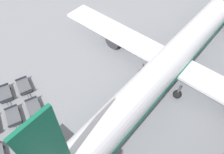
{
  "coord_description": "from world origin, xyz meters",
  "views": [
    {
      "loc": [
        25.49,
        -19.8,
        23.9
      ],
      "look_at": [
        11.71,
        -7.57,
        1.51
      ],
      "focal_mm": 35.0,
      "sensor_mm": 36.0,
      "label": 1
    }
  ],
  "objects_px": {
    "airplane": "(177,54)",
    "baggage_dolly_row_mid_a_col_a": "(5,94)",
    "baggage_dolly_row_mid_a_col_c": "(22,144)",
    "baggage_dolly_row_mid_b_col_a": "(24,86)",
    "baggage_dolly_row_mid_b_col_c": "(43,134)",
    "baggage_dolly_row_mid_a_col_b": "(13,117)",
    "baggage_dolly_row_mid_b_col_b": "(34,108)"
  },
  "relations": [
    {
      "from": "airplane",
      "to": "baggage_dolly_row_mid_a_col_a",
      "type": "bearing_deg",
      "value": -120.42
    },
    {
      "from": "baggage_dolly_row_mid_a_col_c",
      "to": "baggage_dolly_row_mid_b_col_a",
      "type": "bearing_deg",
      "value": 150.99
    },
    {
      "from": "baggage_dolly_row_mid_a_col_a",
      "to": "baggage_dolly_row_mid_b_col_c",
      "type": "height_order",
      "value": "same"
    },
    {
      "from": "baggage_dolly_row_mid_a_col_a",
      "to": "baggage_dolly_row_mid_a_col_c",
      "type": "distance_m",
      "value": 7.84
    },
    {
      "from": "baggage_dolly_row_mid_a_col_b",
      "to": "baggage_dolly_row_mid_b_col_a",
      "type": "bearing_deg",
      "value": 136.86
    },
    {
      "from": "baggage_dolly_row_mid_b_col_a",
      "to": "baggage_dolly_row_mid_b_col_b",
      "type": "distance_m",
      "value": 3.94
    },
    {
      "from": "baggage_dolly_row_mid_a_col_c",
      "to": "baggage_dolly_row_mid_b_col_b",
      "type": "distance_m",
      "value": 4.68
    },
    {
      "from": "baggage_dolly_row_mid_b_col_c",
      "to": "baggage_dolly_row_mid_a_col_a",
      "type": "bearing_deg",
      "value": -174.21
    },
    {
      "from": "airplane",
      "to": "baggage_dolly_row_mid_b_col_c",
      "type": "relative_size",
      "value": 13.57
    },
    {
      "from": "airplane",
      "to": "baggage_dolly_row_mid_a_col_a",
      "type": "distance_m",
      "value": 23.35
    },
    {
      "from": "airplane",
      "to": "baggage_dolly_row_mid_a_col_a",
      "type": "relative_size",
      "value": 13.56
    },
    {
      "from": "baggage_dolly_row_mid_a_col_c",
      "to": "baggage_dolly_row_mid_b_col_a",
      "type": "relative_size",
      "value": 1.0
    },
    {
      "from": "baggage_dolly_row_mid_a_col_a",
      "to": "baggage_dolly_row_mid_b_col_a",
      "type": "distance_m",
      "value": 2.53
    },
    {
      "from": "airplane",
      "to": "baggage_dolly_row_mid_b_col_b",
      "type": "xyz_separation_m",
      "value": [
        -7.33,
        -18.16,
        -2.8
      ]
    },
    {
      "from": "baggage_dolly_row_mid_b_col_c",
      "to": "baggage_dolly_row_mid_a_col_b",
      "type": "bearing_deg",
      "value": -161.15
    },
    {
      "from": "baggage_dolly_row_mid_a_col_c",
      "to": "baggage_dolly_row_mid_b_col_c",
      "type": "xyz_separation_m",
      "value": [
        0.58,
        2.34,
        0.0
      ]
    },
    {
      "from": "baggage_dolly_row_mid_b_col_c",
      "to": "airplane",
      "type": "bearing_deg",
      "value": 79.77
    },
    {
      "from": "baggage_dolly_row_mid_a_col_b",
      "to": "baggage_dolly_row_mid_b_col_b",
      "type": "xyz_separation_m",
      "value": [
        0.54,
        2.5,
        0.0
      ]
    },
    {
      "from": "baggage_dolly_row_mid_b_col_b",
      "to": "baggage_dolly_row_mid_b_col_a",
      "type": "bearing_deg",
      "value": 170.62
    },
    {
      "from": "baggage_dolly_row_mid_a_col_a",
      "to": "baggage_dolly_row_mid_b_col_c",
      "type": "relative_size",
      "value": 1.0
    },
    {
      "from": "baggage_dolly_row_mid_b_col_a",
      "to": "baggage_dolly_row_mid_a_col_b",
      "type": "bearing_deg",
      "value": -43.14
    },
    {
      "from": "baggage_dolly_row_mid_a_col_b",
      "to": "baggage_dolly_row_mid_b_col_c",
      "type": "distance_m",
      "value": 4.66
    },
    {
      "from": "airplane",
      "to": "baggage_dolly_row_mid_a_col_a",
      "type": "xyz_separation_m",
      "value": [
        -11.74,
        -19.99,
        -2.8
      ]
    },
    {
      "from": "airplane",
      "to": "baggage_dolly_row_mid_a_col_b",
      "type": "bearing_deg",
      "value": -110.84
    },
    {
      "from": "baggage_dolly_row_mid_a_col_b",
      "to": "baggage_dolly_row_mid_b_col_c",
      "type": "bearing_deg",
      "value": 18.85
    },
    {
      "from": "baggage_dolly_row_mid_a_col_a",
      "to": "baggage_dolly_row_mid_b_col_c",
      "type": "xyz_separation_m",
      "value": [
        8.28,
        0.84,
        0.0
      ]
    },
    {
      "from": "baggage_dolly_row_mid_a_col_b",
      "to": "baggage_dolly_row_mid_b_col_b",
      "type": "height_order",
      "value": "same"
    },
    {
      "from": "baggage_dolly_row_mid_b_col_a",
      "to": "baggage_dolly_row_mid_b_col_b",
      "type": "bearing_deg",
      "value": -9.38
    },
    {
      "from": "baggage_dolly_row_mid_a_col_a",
      "to": "baggage_dolly_row_mid_b_col_a",
      "type": "relative_size",
      "value": 1.0
    },
    {
      "from": "baggage_dolly_row_mid_a_col_a",
      "to": "baggage_dolly_row_mid_a_col_c",
      "type": "relative_size",
      "value": 1.0
    },
    {
      "from": "baggage_dolly_row_mid_a_col_c",
      "to": "baggage_dolly_row_mid_b_col_a",
      "type": "height_order",
      "value": "same"
    },
    {
      "from": "baggage_dolly_row_mid_b_col_b",
      "to": "baggage_dolly_row_mid_b_col_c",
      "type": "bearing_deg",
      "value": -14.42
    }
  ]
}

